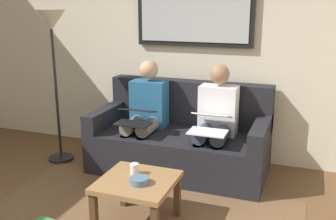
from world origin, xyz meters
name	(u,v)px	position (x,y,z in m)	size (l,w,h in m)	color
wall_rear	(196,42)	(0.00, -2.60, 1.30)	(6.00, 0.12, 2.60)	beige
couch	(181,140)	(0.00, -2.12, 0.31)	(1.81, 0.90, 0.90)	black
framed_mirror	(194,20)	(0.00, -2.51, 1.55)	(1.29, 0.05, 0.57)	black
coffee_table	(137,187)	(-0.04, -0.90, 0.34)	(0.58, 0.58, 0.40)	olive
cup	(135,169)	(0.02, -0.98, 0.45)	(0.07, 0.07, 0.09)	silver
bowl	(139,181)	(-0.08, -0.84, 0.43)	(0.15, 0.15, 0.05)	slate
person_left	(216,118)	(-0.38, -2.05, 0.61)	(0.38, 0.58, 1.14)	silver
laptop_white	(210,123)	(-0.38, -1.82, 0.63)	(0.35, 0.39, 0.17)	white
person_right	(146,111)	(0.38, -2.05, 0.61)	(0.38, 0.58, 1.14)	#235B84
laptop_black	(136,116)	(0.38, -1.80, 0.62)	(0.34, 0.33, 0.14)	black
standing_lamp	(52,38)	(1.35, -1.85, 1.37)	(0.32, 0.32, 1.66)	black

